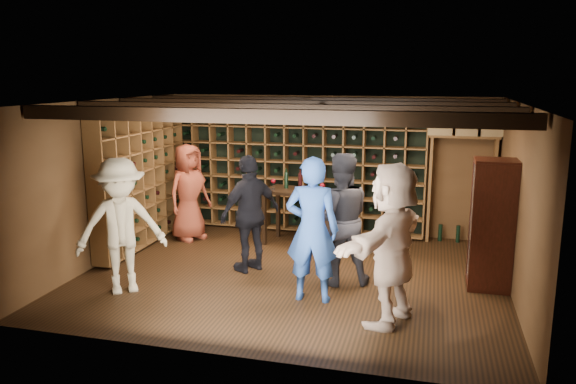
% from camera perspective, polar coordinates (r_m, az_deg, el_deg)
% --- Properties ---
extents(ground, '(6.00, 6.00, 0.00)m').
position_cam_1_polar(ground, '(8.28, 0.40, -8.42)').
color(ground, black).
rests_on(ground, ground).
extents(room_shell, '(6.00, 6.00, 6.00)m').
position_cam_1_polar(room_shell, '(7.83, 0.53, 8.56)').
color(room_shell, '#4D331A').
rests_on(room_shell, ground).
extents(wine_rack_back, '(4.65, 0.30, 2.20)m').
position_cam_1_polar(wine_rack_back, '(10.30, 0.76, 2.24)').
color(wine_rack_back, brown).
rests_on(wine_rack_back, ground).
extents(wine_rack_left, '(0.30, 2.65, 2.20)m').
position_cam_1_polar(wine_rack_left, '(9.76, -14.68, 1.31)').
color(wine_rack_left, brown).
rests_on(wine_rack_left, ground).
extents(crate_shelf, '(1.20, 0.32, 2.07)m').
position_cam_1_polar(crate_shelf, '(9.95, 17.42, 3.79)').
color(crate_shelf, brown).
rests_on(crate_shelf, ground).
extents(display_cabinet, '(0.55, 0.50, 1.75)m').
position_cam_1_polar(display_cabinet, '(8.03, 19.94, -3.40)').
color(display_cabinet, black).
rests_on(display_cabinet, ground).
extents(man_blue_shirt, '(0.70, 0.47, 1.88)m').
position_cam_1_polar(man_blue_shirt, '(7.14, 2.47, -3.84)').
color(man_blue_shirt, navy).
rests_on(man_blue_shirt, ground).
extents(man_grey_suit, '(1.07, 0.95, 1.84)m').
position_cam_1_polar(man_grey_suit, '(7.76, 5.27, -2.77)').
color(man_grey_suit, black).
rests_on(man_grey_suit, ground).
extents(guest_red_floral, '(0.85, 0.98, 1.70)m').
position_cam_1_polar(guest_red_floral, '(9.98, -10.04, -0.01)').
color(guest_red_floral, maroon).
rests_on(guest_red_floral, ground).
extents(guest_woman_black, '(0.94, 1.08, 1.74)m').
position_cam_1_polar(guest_woman_black, '(8.25, -3.84, -2.21)').
color(guest_woman_black, black).
rests_on(guest_woman_black, ground).
extents(guest_khaki, '(1.34, 1.24, 1.82)m').
position_cam_1_polar(guest_khaki, '(7.73, -16.61, -3.35)').
color(guest_khaki, '#9C8E6C').
rests_on(guest_khaki, ground).
extents(guest_beige, '(1.18, 1.86, 1.91)m').
position_cam_1_polar(guest_beige, '(6.59, 10.49, -5.21)').
color(guest_beige, tan).
rests_on(guest_beige, ground).
extents(tasting_table, '(1.36, 0.86, 1.24)m').
position_cam_1_polar(tasting_table, '(9.48, 1.39, -0.54)').
color(tasting_table, black).
rests_on(tasting_table, ground).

